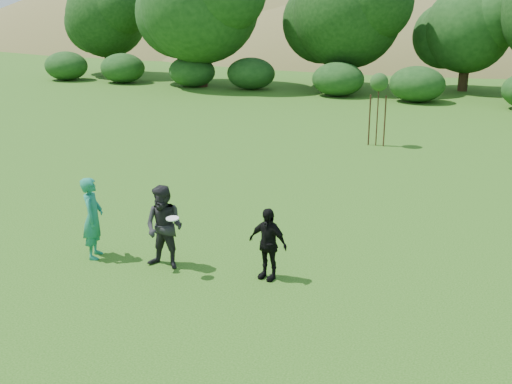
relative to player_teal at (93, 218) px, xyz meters
The scene contains 8 objects.
ground 3.06m from the player_teal, ahead, with size 120.00×120.00×0.00m, color #19470C.
player_teal is the anchor object (origin of this frame).
player_grey 1.78m from the player_teal, ahead, with size 0.90×0.70×1.84m, color black.
player_black 4.06m from the player_teal, ahead, with size 0.91×0.38×1.55m, color black.
frisbee 2.20m from the player_teal, ahead, with size 0.27×0.27×0.05m.
sapling 14.15m from the player_teal, 74.42° to the left, with size 0.70×0.70×2.85m.
hillside 69.34m from the player_teal, 88.04° to the left, with size 150.00×72.00×52.00m.
tree_row 29.25m from the player_teal, 77.81° to the left, with size 53.92×10.38×9.62m.
Camera 1 is at (5.36, -10.94, 5.69)m, focal length 45.00 mm.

